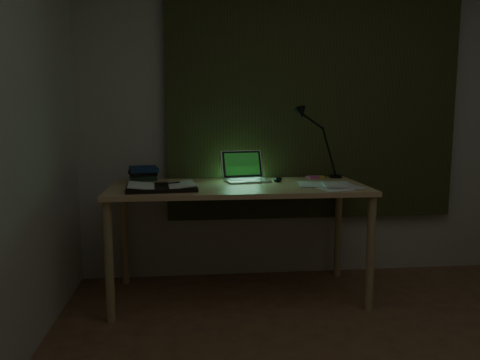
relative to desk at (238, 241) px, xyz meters
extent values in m
cube|color=beige|center=(0.61, 0.45, 0.87)|extent=(3.50, 0.00, 2.50)
cube|color=#2E3018|center=(0.61, 0.41, 1.07)|extent=(2.20, 0.06, 2.00)
ellipsoid|color=black|center=(0.29, 0.11, 0.40)|extent=(0.07, 0.10, 0.04)
cube|color=yellow|center=(0.63, 0.30, 0.39)|extent=(0.07, 0.07, 0.01)
cube|color=pink|center=(0.58, 0.28, 0.39)|extent=(0.09, 0.09, 0.02)
camera|label=1|loc=(-0.31, -3.06, 0.85)|focal=35.00mm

